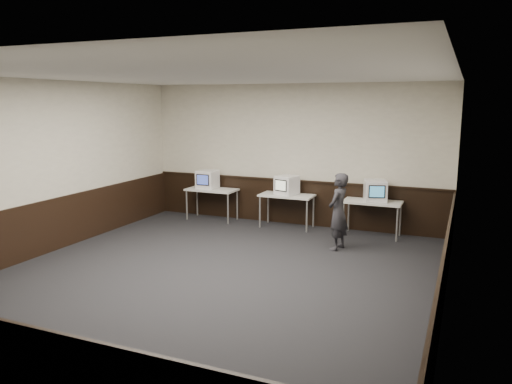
% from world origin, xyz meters
% --- Properties ---
extents(floor, '(8.00, 8.00, 0.00)m').
position_xyz_m(floor, '(0.00, 0.00, 0.00)').
color(floor, black).
rests_on(floor, ground).
extents(ceiling, '(8.00, 8.00, 0.00)m').
position_xyz_m(ceiling, '(0.00, 0.00, 3.20)').
color(ceiling, white).
rests_on(ceiling, back_wall).
extents(back_wall, '(7.00, 0.00, 7.00)m').
position_xyz_m(back_wall, '(0.00, 4.00, 1.60)').
color(back_wall, beige).
rests_on(back_wall, ground).
extents(left_wall, '(0.00, 8.00, 8.00)m').
position_xyz_m(left_wall, '(-3.50, 0.00, 1.60)').
color(left_wall, beige).
rests_on(left_wall, ground).
extents(right_wall, '(0.00, 8.00, 8.00)m').
position_xyz_m(right_wall, '(3.50, 0.00, 1.60)').
color(right_wall, beige).
rests_on(right_wall, ground).
extents(wainscot_back, '(6.98, 0.04, 1.00)m').
position_xyz_m(wainscot_back, '(0.00, 3.98, 0.50)').
color(wainscot_back, black).
rests_on(wainscot_back, back_wall).
extents(wainscot_left, '(0.04, 7.98, 1.00)m').
position_xyz_m(wainscot_left, '(-3.48, 0.00, 0.50)').
color(wainscot_left, black).
rests_on(wainscot_left, left_wall).
extents(wainscot_right, '(0.04, 7.98, 1.00)m').
position_xyz_m(wainscot_right, '(3.48, 0.00, 0.50)').
color(wainscot_right, black).
rests_on(wainscot_right, right_wall).
extents(wainscot_rail, '(6.98, 0.06, 0.04)m').
position_xyz_m(wainscot_rail, '(0.00, 3.96, 1.02)').
color(wainscot_rail, black).
rests_on(wainscot_rail, wainscot_back).
extents(desk_left, '(1.20, 0.60, 0.75)m').
position_xyz_m(desk_left, '(-1.90, 3.60, 0.68)').
color(desk_left, silver).
rests_on(desk_left, ground).
extents(desk_center, '(1.20, 0.60, 0.75)m').
position_xyz_m(desk_center, '(0.00, 3.60, 0.68)').
color(desk_center, silver).
rests_on(desk_center, ground).
extents(desk_right, '(1.20, 0.60, 0.75)m').
position_xyz_m(desk_right, '(1.90, 3.60, 0.68)').
color(desk_right, silver).
rests_on(desk_right, ground).
extents(emac_left, '(0.44, 0.48, 0.44)m').
position_xyz_m(emac_left, '(-2.02, 3.61, 0.97)').
color(emac_left, white).
rests_on(emac_left, desk_left).
extents(emac_center, '(0.54, 0.55, 0.42)m').
position_xyz_m(emac_center, '(-0.01, 3.61, 0.96)').
color(emac_center, white).
rests_on(emac_center, desk_center).
extents(emac_right, '(0.56, 0.58, 0.45)m').
position_xyz_m(emac_right, '(1.95, 3.61, 0.97)').
color(emac_right, white).
rests_on(emac_right, desk_right).
extents(person, '(0.44, 0.59, 1.48)m').
position_xyz_m(person, '(1.47, 2.37, 0.74)').
color(person, '#29282E').
rests_on(person, ground).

